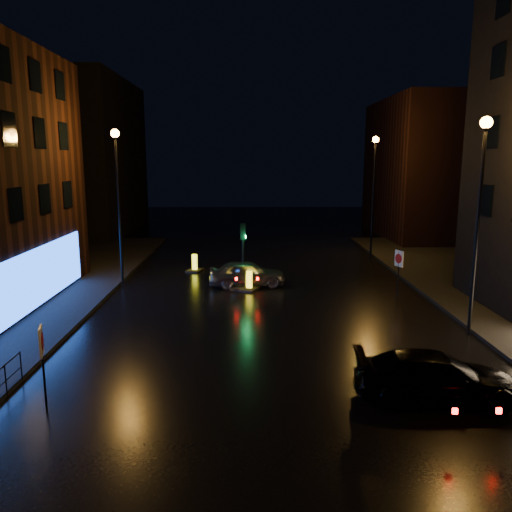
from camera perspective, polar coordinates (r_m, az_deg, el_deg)
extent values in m
plane|color=black|center=(14.41, 3.05, -17.28)|extent=(120.00, 120.00, 0.00)
cube|color=black|center=(49.98, -18.84, 10.61)|extent=(8.00, 16.00, 14.00)
cube|color=black|center=(47.43, 18.93, 9.41)|extent=(8.00, 14.00, 12.00)
cylinder|color=black|center=(27.67, -15.37, 4.74)|extent=(0.14, 0.14, 8.00)
cylinder|color=black|center=(27.55, -15.80, 13.03)|extent=(0.20, 0.20, 0.25)
sphere|color=orange|center=(27.56, -15.81, 13.34)|extent=(0.44, 0.44, 0.44)
cylinder|color=black|center=(20.80, 23.92, 2.24)|extent=(0.14, 0.14, 8.00)
cylinder|color=black|center=(20.64, 24.80, 13.27)|extent=(0.20, 0.20, 0.25)
sphere|color=orange|center=(20.65, 24.83, 13.69)|extent=(0.44, 0.44, 0.44)
cylinder|color=black|center=(35.86, 13.22, 6.18)|extent=(0.14, 0.14, 8.00)
cylinder|color=black|center=(35.77, 13.50, 12.57)|extent=(0.20, 0.20, 0.25)
sphere|color=orange|center=(35.77, 13.52, 12.81)|extent=(0.44, 0.44, 0.44)
cube|color=black|center=(27.51, -1.48, -3.25)|extent=(1.40, 2.40, 0.12)
cylinder|color=black|center=(27.21, -1.49, -0.52)|extent=(0.12, 0.12, 2.80)
cube|color=black|center=(26.94, -1.51, 2.82)|extent=(0.28, 0.22, 0.90)
cylinder|color=#0CFF59|center=(26.98, -1.21, 2.23)|extent=(0.05, 0.18, 0.18)
cylinder|color=black|center=(17.45, -25.26, -11.36)|extent=(0.04, 0.04, 1.00)
imported|color=#95979C|center=(27.24, -1.04, -2.00)|extent=(4.25, 1.98, 1.41)
imported|color=black|center=(15.62, 19.96, -12.87)|extent=(4.85, 2.33, 1.36)
cube|color=black|center=(26.54, -0.77, -3.80)|extent=(1.20, 1.40, 0.10)
cube|color=yellow|center=(26.42, -0.78, -2.78)|extent=(0.32, 0.28, 0.98)
cube|color=black|center=(26.42, -0.78, -2.78)|extent=(0.28, 0.14, 0.59)
cube|color=black|center=(31.21, -7.01, -1.63)|extent=(1.12, 1.39, 0.10)
cube|color=#FBF219|center=(31.11, -7.03, -0.72)|extent=(0.32, 0.26, 1.01)
cube|color=black|center=(31.11, -7.03, -0.72)|extent=(0.30, 0.11, 0.61)
cylinder|color=black|center=(15.03, -23.11, -12.02)|extent=(0.06, 0.06, 2.35)
cube|color=white|center=(14.73, -23.36, -8.94)|extent=(0.22, 0.58, 0.80)
cylinder|color=#B20C0C|center=(14.73, -23.24, -8.94)|extent=(0.16, 0.46, 0.47)
cylinder|color=black|center=(25.66, 15.93, -2.15)|extent=(0.06, 0.06, 2.36)
cube|color=white|center=(25.48, 16.03, -0.28)|extent=(0.28, 0.56, 0.80)
cylinder|color=#B20C0C|center=(25.46, 15.98, -0.28)|extent=(0.21, 0.44, 0.47)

